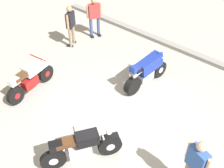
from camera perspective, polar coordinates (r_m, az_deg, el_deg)
ground_plane at (r=8.07m, az=1.59°, el=-7.98°), size 40.00×40.00×0.00m
curb_edge at (r=11.15m, az=17.05°, el=5.92°), size 14.00×0.30×0.15m
motorcycle_cream_vintage at (r=9.15m, az=-16.89°, el=0.94°), size 0.70×1.95×1.07m
motorcycle_blue_sportbike at (r=9.05m, az=7.43°, el=2.92°), size 0.70×1.96×1.14m
motorcycle_black_cruiser at (r=6.87m, az=-6.51°, el=-13.14°), size 1.20×1.84×1.09m
person_in_blue_shirt at (r=6.35m, az=17.24°, el=-15.73°), size 0.63×0.42×1.62m
person_in_black_shirt at (r=11.09m, az=-8.70°, el=12.46°), size 0.47×0.62×1.69m
person_in_red_shirt at (r=11.67m, az=-3.76°, el=14.31°), size 0.47×0.63×1.70m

